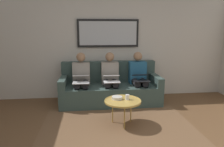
{
  "coord_description": "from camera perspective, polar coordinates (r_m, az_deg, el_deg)",
  "views": [
    {
      "loc": [
        0.47,
        2.48,
        1.63
      ],
      "look_at": [
        0.0,
        -1.7,
        0.75
      ],
      "focal_mm": 33.55,
      "sensor_mm": 36.0,
      "label": 1
    }
  ],
  "objects": [
    {
      "name": "person_left",
      "position": [
        4.77,
        7.19,
        -0.63
      ],
      "size": [
        0.38,
        0.58,
        1.14
      ],
      "color": "#235B84",
      "rests_on": "couch"
    },
    {
      "name": "laptop_white",
      "position": [
        4.42,
        -0.14,
        -1.31
      ],
      "size": [
        0.34,
        0.33,
        0.14
      ],
      "color": "white"
    },
    {
      "name": "laptop_silver",
      "position": [
        4.4,
        -8.47,
        -1.4
      ],
      "size": [
        0.34,
        0.37,
        0.15
      ],
      "color": "silver"
    },
    {
      "name": "couch",
      "position": [
        4.8,
        -0.56,
        -4.11
      ],
      "size": [
        2.2,
        0.9,
        0.9
      ],
      "color": "#384C47",
      "rests_on": "ground_plane"
    },
    {
      "name": "coffee_table",
      "position": [
        3.63,
        2.95,
        -7.55
      ],
      "size": [
        0.63,
        0.63,
        0.45
      ],
      "color": "tan",
      "rests_on": "ground_plane"
    },
    {
      "name": "area_rug",
      "position": [
        3.73,
        1.5,
        -14.0
      ],
      "size": [
        2.6,
        1.8,
        0.01
      ],
      "primitive_type": "cube",
      "color": "brown",
      "rests_on": "ground_plane"
    },
    {
      "name": "person_middle",
      "position": [
        4.66,
        -0.48,
        -0.82
      ],
      "size": [
        0.38,
        0.58,
        1.14
      ],
      "color": "gray",
      "rests_on": "couch"
    },
    {
      "name": "laptop_black",
      "position": [
        4.53,
        7.92,
        -1.12
      ],
      "size": [
        0.34,
        0.33,
        0.14
      ],
      "color": "black"
    },
    {
      "name": "cup",
      "position": [
        3.66,
        4.23,
        -6.45
      ],
      "size": [
        0.07,
        0.07,
        0.09
      ],
      "primitive_type": "cylinder",
      "color": "silver",
      "rests_on": "coffee_table"
    },
    {
      "name": "person_right",
      "position": [
        4.64,
        -8.36,
        -1.01
      ],
      "size": [
        0.38,
        0.58,
        1.14
      ],
      "color": "gray",
      "rests_on": "couch"
    },
    {
      "name": "wall_rear",
      "position": [
        5.11,
        -1.14,
        8.12
      ],
      "size": [
        6.0,
        0.12,
        2.6
      ],
      "primitive_type": "cube",
      "color": "beige",
      "rests_on": "ground_plane"
    },
    {
      "name": "bowl",
      "position": [
        3.68,
        1.39,
        -6.65
      ],
      "size": [
        0.18,
        0.18,
        0.05
      ],
      "primitive_type": "cylinder",
      "color": "beige",
      "rests_on": "coffee_table"
    },
    {
      "name": "framed_mirror",
      "position": [
        5.01,
        -1.05,
        10.91
      ],
      "size": [
        1.44,
        0.05,
        0.65
      ],
      "color": "black"
    }
  ]
}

